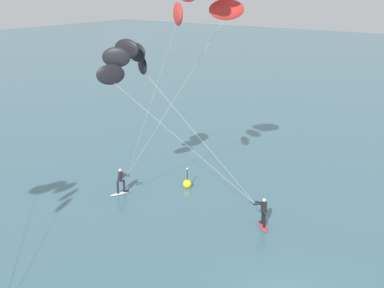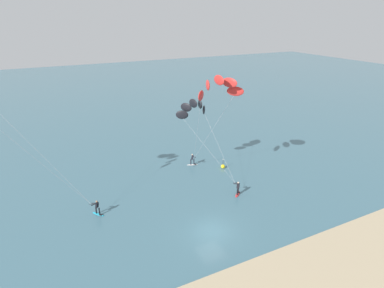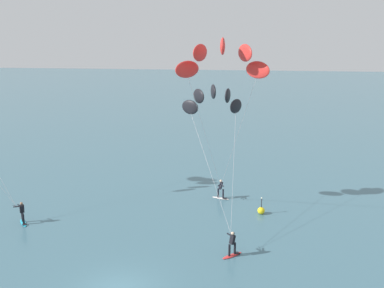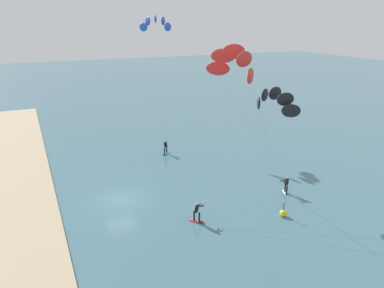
# 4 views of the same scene
# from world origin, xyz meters

# --- Properties ---
(kitesurfer_nearshore) EXTENTS (4.92, 9.75, 9.81)m
(kitesurfer_nearshore) POSITION_xyz_m (4.50, 12.26, 8.30)
(kitesurfer_nearshore) COLOR red
(kitesurfer_nearshore) RESTS_ON ground
(kitesurfer_far_out) EXTENTS (6.13, 7.57, 13.41)m
(kitesurfer_far_out) POSITION_xyz_m (5.23, 8.23, 11.68)
(kitesurfer_far_out) COLOR white
(kitesurfer_far_out) RESTS_ON ground
(marker_buoy) EXTENTS (0.56, 0.56, 1.38)m
(marker_buoy) POSITION_xyz_m (8.31, 11.34, 0.30)
(marker_buoy) COLOR yellow
(marker_buoy) RESTS_ON ground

